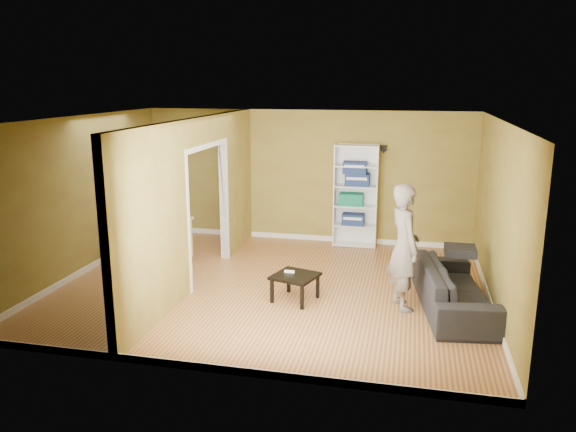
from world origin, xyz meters
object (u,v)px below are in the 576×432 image
object	(u,v)px
dining_table	(154,223)
person	(405,236)
chair_far	(174,227)
coffee_table	(295,279)
chair_left	(119,231)
bookshelf	(356,195)
sofa	(454,281)
chair_near	(145,243)

from	to	relation	value
dining_table	person	bearing A→B (deg)	-16.63
chair_far	coffee_table	bearing A→B (deg)	155.53
person	chair_left	xyz separation A→B (m)	(-5.12, 1.33, -0.57)
bookshelf	dining_table	world-z (taller)	bookshelf
bookshelf	coffee_table	world-z (taller)	bookshelf
sofa	bookshelf	xyz separation A→B (m)	(-1.69, 2.94, 0.57)
person	chair_far	world-z (taller)	person
person	bookshelf	xyz separation A→B (m)	(-0.98, 3.01, -0.06)
chair_left	dining_table	bearing A→B (deg)	74.48
person	dining_table	bearing A→B (deg)	50.65
sofa	chair_near	world-z (taller)	chair_near
sofa	coffee_table	distance (m)	2.25
sofa	dining_table	distance (m)	5.28
sofa	coffee_table	world-z (taller)	sofa
coffee_table	chair_far	size ratio (longest dim) A/B	0.64
person	chair_far	distance (m)	4.71
sofa	chair_near	bearing A→B (deg)	73.87
coffee_table	sofa	bearing A→B (deg)	3.90
coffee_table	bookshelf	bearing A→B (deg)	79.89
chair_left	chair_near	distance (m)	0.96
coffee_table	chair_far	bearing A→B (deg)	144.75
dining_table	chair_near	bearing A→B (deg)	-81.24
bookshelf	dining_table	xyz separation A→B (m)	(-3.43, -1.69, -0.32)
chair_far	bookshelf	bearing A→B (deg)	-150.18
bookshelf	chair_near	bearing A→B (deg)	-146.49
bookshelf	dining_table	distance (m)	3.84
bookshelf	dining_table	size ratio (longest dim) A/B	1.65
dining_table	chair_far	size ratio (longest dim) A/B	1.29
person	chair_left	distance (m)	5.32
sofa	chair_far	distance (m)	5.31
chair_left	chair_far	world-z (taller)	chair_left
coffee_table	dining_table	size ratio (longest dim) A/B	0.50
bookshelf	chair_left	size ratio (longest dim) A/B	2.08
dining_table	chair_left	world-z (taller)	chair_left
chair_left	chair_far	distance (m)	0.99
sofa	chair_far	size ratio (longest dim) A/B	2.35
sofa	dining_table	bearing A→B (deg)	68.32
sofa	chair_far	bearing A→B (deg)	62.19
dining_table	chair_near	distance (m)	0.58
sofa	bookshelf	distance (m)	3.44
person	dining_table	size ratio (longest dim) A/B	1.75
coffee_table	chair_far	world-z (taller)	chair_far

